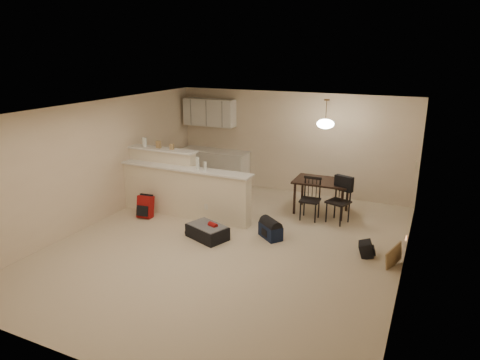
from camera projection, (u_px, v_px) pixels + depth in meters
The scene contains 19 objects.
room at pixel (228, 180), 7.57m from camera, with size 7.00×7.02×2.50m.
breakfast_bar at pixel (177, 187), 9.32m from camera, with size 3.08×0.58×1.39m.
upper_cabinets at pixel (209, 112), 11.14m from camera, with size 1.40×0.34×0.70m, color white.
kitchen_counter at pixel (215, 168), 11.37m from camera, with size 1.80×0.60×0.90m, color white.
thermostat at pixel (416, 165), 7.64m from camera, with size 0.02×0.12×0.12m, color beige.
jar at pixel (145, 142), 9.54m from camera, with size 0.10×0.10×0.20m, color silver.
cereal_box at pixel (159, 145), 9.39m from camera, with size 0.10×0.07×0.16m, color #A78656.
small_box at pixel (172, 147), 9.26m from camera, with size 0.08×0.06×0.12m, color #A78656.
bottle_a at pixel (198, 163), 8.83m from camera, with size 0.07×0.07×0.26m, color silver.
bottle_b at pixel (205, 166), 8.77m from camera, with size 0.06×0.06×0.18m, color silver.
dining_table at pixel (322, 184), 9.33m from camera, with size 1.20×0.82×0.74m.
pendant_lamp at pixel (325, 123), 8.93m from camera, with size 0.36×0.36×0.62m.
dining_chair_near at pixel (310, 199), 9.00m from camera, with size 0.40×0.38×0.91m, color black, non-canonical shape.
dining_chair_far at pixel (338, 201), 8.83m from camera, with size 0.42×0.40×0.95m, color black, non-canonical shape.
suitcase at pixel (207, 232), 8.17m from camera, with size 0.76×0.49×0.26m, color black.
red_backpack at pixel (145, 207), 9.18m from camera, with size 0.32×0.20×0.47m, color maroon.
navy_duffel at pixel (271, 231), 8.19m from camera, with size 0.50×0.27×0.27m, color #101A34.
black_daypack at pixel (366, 249), 7.47m from camera, with size 0.29×0.21×0.26m, color black.
cardboard_sheet at pixel (394, 257), 7.09m from camera, with size 0.47×0.02×0.36m, color #A78656.
Camera 1 is at (3.24, -6.47, 3.47)m, focal length 32.00 mm.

